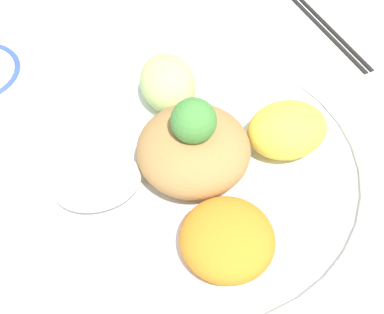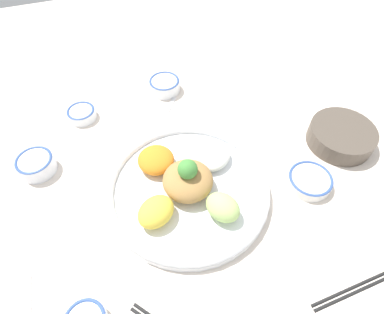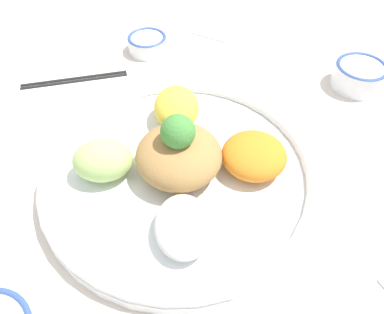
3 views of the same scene
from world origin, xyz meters
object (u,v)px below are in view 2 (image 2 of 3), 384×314
at_px(sauce_bowl_red, 36,164).
at_px(rice_bowl_blue, 82,113).
at_px(salad_platter, 187,187).
at_px(chopsticks_pair_far, 360,287).
at_px(serving_spoon_main, 28,277).
at_px(serving_spoon_extra, 167,113).
at_px(sauce_bowl_dark, 165,85).
at_px(side_serving_bowl, 342,135).
at_px(sauce_bowl_far, 310,181).

relative_size(sauce_bowl_red, rice_bowl_blue, 1.14).
relative_size(salad_platter, chopsticks_pair_far, 1.77).
xyz_separation_m(serving_spoon_main, serving_spoon_extra, (-0.42, -0.39, 0.00)).
relative_size(sauce_bowl_red, sauce_bowl_dark, 0.97).
bearing_deg(sauce_bowl_dark, sauce_bowl_red, 26.66).
height_order(side_serving_bowl, serving_spoon_main, side_serving_bowl).
xyz_separation_m(sauce_bowl_red, side_serving_bowl, (-0.83, 0.18, 0.00)).
relative_size(salad_platter, sauce_bowl_dark, 4.17).
height_order(sauce_bowl_red, side_serving_bowl, side_serving_bowl).
xyz_separation_m(side_serving_bowl, serving_spoon_extra, (0.44, -0.28, -0.03)).
distance_m(sauce_bowl_far, serving_spoon_main, 0.70).
xyz_separation_m(chopsticks_pair_far, serving_spoon_extra, (0.24, -0.64, -0.00)).
height_order(salad_platter, sauce_bowl_red, salad_platter).
bearing_deg(rice_bowl_blue, sauce_bowl_far, 140.10).
distance_m(rice_bowl_blue, chopsticks_pair_far, 0.86).
height_order(rice_bowl_blue, sauce_bowl_dark, sauce_bowl_dark).
xyz_separation_m(salad_platter, sauce_bowl_red, (0.36, -0.20, -0.00)).
distance_m(sauce_bowl_far, side_serving_bowl, 0.19).
bearing_deg(side_serving_bowl, serving_spoon_main, 7.54).
relative_size(sauce_bowl_far, chopsticks_pair_far, 0.48).
relative_size(salad_platter, rice_bowl_blue, 4.91).
xyz_separation_m(sauce_bowl_far, side_serving_bowl, (-0.16, -0.10, 0.01)).
bearing_deg(rice_bowl_blue, side_serving_bowl, 153.58).
height_order(sauce_bowl_red, sauce_bowl_far, sauce_bowl_red).
relative_size(sauce_bowl_red, side_serving_bowl, 0.52).
xyz_separation_m(salad_platter, side_serving_bowl, (-0.47, -0.02, 0.00)).
distance_m(sauce_bowl_red, side_serving_bowl, 0.85).
relative_size(side_serving_bowl, chopsticks_pair_far, 0.79).
relative_size(chopsticks_pair_far, serving_spoon_extra, 2.10).
height_order(sauce_bowl_far, serving_spoon_main, sauce_bowl_far).
bearing_deg(serving_spoon_extra, rice_bowl_blue, 111.37).
relative_size(sauce_bowl_dark, chopsticks_pair_far, 0.42).
distance_m(rice_bowl_blue, sauce_bowl_far, 0.69).
height_order(salad_platter, sauce_bowl_dark, salad_platter).
distance_m(sauce_bowl_red, serving_spoon_extra, 0.40).
xyz_separation_m(sauce_bowl_red, sauce_bowl_far, (-0.67, 0.28, -0.01)).
height_order(side_serving_bowl, serving_spoon_extra, side_serving_bowl).
distance_m(serving_spoon_main, serving_spoon_extra, 0.58).
distance_m(side_serving_bowl, serving_spoon_extra, 0.52).
relative_size(serving_spoon_main, serving_spoon_extra, 1.27).
distance_m(sauce_bowl_red, sauce_bowl_far, 0.72).
distance_m(sauce_bowl_dark, side_serving_bowl, 0.56).
xyz_separation_m(rice_bowl_blue, serving_spoon_main, (0.17, 0.46, -0.02)).
height_order(sauce_bowl_dark, sauce_bowl_far, sauce_bowl_dark).
bearing_deg(chopsticks_pair_far, sauce_bowl_dark, 103.91).
xyz_separation_m(salad_platter, serving_spoon_extra, (-0.03, -0.30, -0.02)).
relative_size(sauce_bowl_red, serving_spoon_extra, 0.86).
height_order(sauce_bowl_dark, serving_spoon_extra, sauce_bowl_dark).
bearing_deg(serving_spoon_main, side_serving_bowl, 98.95).
bearing_deg(rice_bowl_blue, serving_spoon_extra, 165.39).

